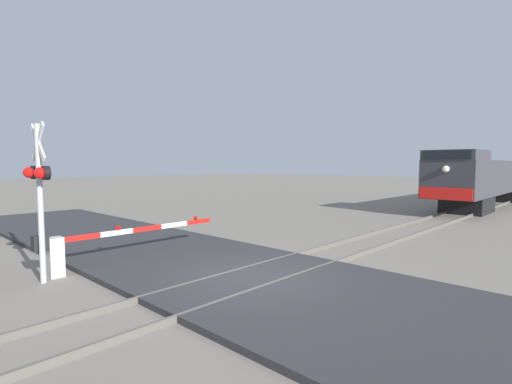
% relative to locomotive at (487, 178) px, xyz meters
% --- Properties ---
extents(ground_plane, '(160.00, 160.00, 0.00)m').
position_rel_locomotive_xyz_m(ground_plane, '(0.00, -23.84, -1.98)').
color(ground_plane, slate).
extents(rail_track_left, '(0.08, 80.00, 0.15)m').
position_rel_locomotive_xyz_m(rail_track_left, '(-0.72, -23.84, -1.91)').
color(rail_track_left, '#59544C').
rests_on(rail_track_left, ground_plane).
extents(rail_track_right, '(0.08, 80.00, 0.15)m').
position_rel_locomotive_xyz_m(rail_track_right, '(0.72, -23.84, -1.91)').
color(rail_track_right, '#59544C').
rests_on(rail_track_right, ground_plane).
extents(road_surface, '(36.00, 5.60, 0.14)m').
position_rel_locomotive_xyz_m(road_surface, '(0.00, -23.84, -1.91)').
color(road_surface, '#2D2D30').
rests_on(road_surface, ground_plane).
extents(locomotive, '(2.81, 18.85, 3.75)m').
position_rel_locomotive_xyz_m(locomotive, '(0.00, 0.00, 0.00)').
color(locomotive, black).
rests_on(locomotive, ground_plane).
extents(crossing_signal, '(1.18, 0.33, 4.00)m').
position_rel_locomotive_xyz_m(crossing_signal, '(-3.74, -27.56, 0.49)').
color(crossing_signal, '#ADADB2').
rests_on(crossing_signal, ground_plane).
extents(crossing_gate, '(0.36, 5.76, 1.17)m').
position_rel_locomotive_xyz_m(crossing_gate, '(-4.05, -26.37, -1.26)').
color(crossing_gate, silver).
rests_on(crossing_gate, ground_plane).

